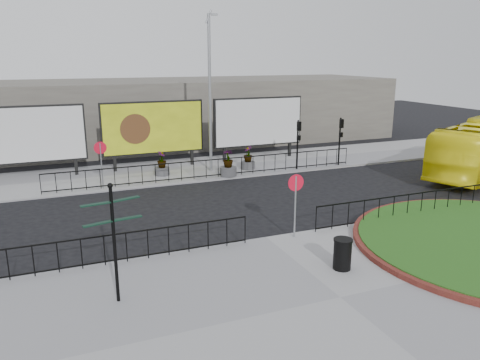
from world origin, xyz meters
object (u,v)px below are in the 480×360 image
litter_bin (342,254)px  planter_b (228,166)px  billboard_mid (153,128)px  planter_c (248,160)px  planter_a (162,166)px  lamp_post (210,92)px  fingerpost_sign (113,232)px

litter_bin → planter_b: bearing=86.0°
billboard_mid → planter_c: 6.08m
planter_a → planter_c: planter_a is taller
billboard_mid → litter_bin: bearing=-81.0°
billboard_mid → planter_a: bearing=-90.0°
billboard_mid → litter_bin: 16.72m
billboard_mid → lamp_post: size_ratio=0.67×
fingerpost_sign → planter_c: 16.57m
litter_bin → fingerpost_sign: bearing=174.9°
planter_b → planter_c: size_ratio=1.08×
planter_a → planter_b: (3.50, -1.60, 0.01)m
planter_a → planter_b: planter_b is taller
planter_a → planter_c: bearing=-4.8°
litter_bin → planter_b: (0.90, 12.83, 0.04)m
billboard_mid → planter_b: 5.36m
litter_bin → planter_a: 14.66m
fingerpost_sign → planter_b: bearing=48.7°
billboard_mid → planter_a: billboard_mid is taller
lamp_post → planter_a: bearing=-180.0°
billboard_mid → planter_a: (-0.00, -1.97, -1.93)m
fingerpost_sign → planter_a: bearing=63.9°
lamp_post → planter_c: bearing=-11.1°
billboard_mid → planter_a: 2.76m
planter_a → planter_c: 5.26m
lamp_post → planter_c: 4.74m
billboard_mid → planter_b: billboard_mid is taller
billboard_mid → planter_c: billboard_mid is taller
billboard_mid → litter_bin: (2.60, -16.40, -1.96)m
fingerpost_sign → litter_bin: (7.03, -0.63, -1.57)m
planter_c → planter_b: bearing=-146.2°
billboard_mid → planter_b: size_ratio=4.08×
fingerpost_sign → litter_bin: size_ratio=3.36×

